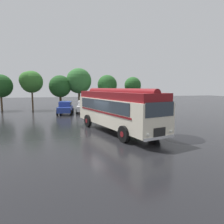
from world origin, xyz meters
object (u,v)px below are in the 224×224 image
object	(u,v)px
vintage_bus	(117,108)
car_mid_left	(84,107)
box_van	(105,102)
car_near_left	(65,108)

from	to	relation	value
vintage_bus	car_mid_left	bearing A→B (deg)	95.85
vintage_bus	car_mid_left	world-z (taller)	vintage_bus
car_mid_left	box_van	size ratio (longest dim) A/B	0.75
box_van	car_near_left	bearing A→B (deg)	-168.90
car_mid_left	box_van	xyz separation A→B (m)	(3.23, 0.27, 0.52)
car_mid_left	box_van	world-z (taller)	box_van
vintage_bus	car_mid_left	distance (m)	13.02
box_van	vintage_bus	bearing A→B (deg)	-98.22
vintage_bus	car_near_left	size ratio (longest dim) A/B	2.37
car_near_left	car_mid_left	xyz separation A→B (m)	(2.54, 0.86, 0.00)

